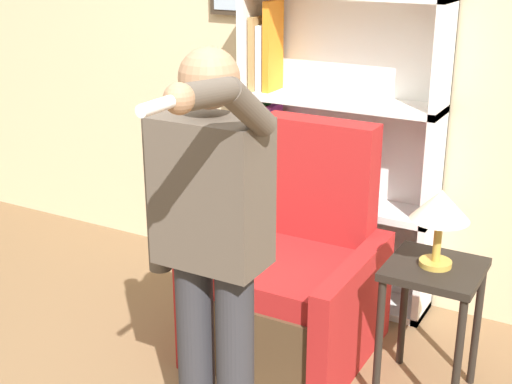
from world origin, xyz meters
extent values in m
cube|color=beige|center=(0.00, 2.03, 1.40)|extent=(8.00, 0.06, 2.80)
cube|color=white|center=(-0.39, 1.85, 0.89)|extent=(0.04, 0.28, 1.77)
cube|color=white|center=(0.71, 1.85, 0.89)|extent=(0.04, 0.28, 1.77)
cube|color=white|center=(0.16, 1.98, 0.89)|extent=(1.14, 0.01, 1.77)
cube|color=white|center=(0.16, 1.85, 0.02)|extent=(1.14, 0.28, 0.04)
cube|color=white|center=(0.16, 1.85, 0.59)|extent=(1.14, 0.28, 0.04)
cube|color=white|center=(0.16, 1.85, 1.18)|extent=(1.14, 0.28, 0.04)
cube|color=black|center=(-0.33, 1.85, 0.27)|extent=(0.04, 0.24, 0.46)
cube|color=gold|center=(-0.28, 1.85, 0.22)|extent=(0.05, 0.18, 0.35)
cube|color=#238438|center=(-0.23, 1.85, 0.30)|extent=(0.04, 0.18, 0.52)
cube|color=white|center=(-0.19, 1.85, 0.29)|extent=(0.03, 0.21, 0.50)
cube|color=#238438|center=(-0.33, 1.85, 0.86)|extent=(0.05, 0.17, 0.49)
cube|color=#BC4C56|center=(-0.28, 1.85, 0.81)|extent=(0.03, 0.20, 0.40)
cube|color=purple|center=(-0.24, 1.85, 0.86)|extent=(0.04, 0.16, 0.50)
cube|color=#9E7A47|center=(-0.34, 1.85, 1.41)|extent=(0.03, 0.21, 0.41)
cube|color=white|center=(-0.30, 1.85, 1.38)|extent=(0.04, 0.17, 0.37)
cube|color=orange|center=(-0.25, 1.85, 1.45)|extent=(0.04, 0.18, 0.50)
cube|color=#4C3823|center=(0.20, 1.17, 0.20)|extent=(0.61, 0.77, 0.40)
cube|color=#A31E1E|center=(0.20, 1.13, 0.46)|extent=(0.57, 0.65, 0.12)
cube|color=#A31E1E|center=(0.20, 1.51, 0.68)|extent=(0.61, 0.16, 0.96)
cube|color=#A31E1E|center=(-0.15, 1.17, 0.30)|extent=(0.10, 0.85, 0.59)
cube|color=#A31E1E|center=(0.56, 1.17, 0.30)|extent=(0.10, 0.85, 0.59)
cylinder|color=#2D2D33|center=(0.21, 0.33, 0.44)|extent=(0.15, 0.15, 0.88)
cylinder|color=#2D2D33|center=(0.39, 0.33, 0.44)|extent=(0.15, 0.15, 0.88)
cube|color=#51473D|center=(0.30, 0.33, 1.16)|extent=(0.41, 0.24, 0.56)
sphere|color=#997051|center=(0.30, 0.33, 1.57)|extent=(0.22, 0.22, 0.22)
cylinder|color=#51473D|center=(0.05, 0.33, 1.11)|extent=(0.09, 0.09, 0.65)
cylinder|color=#51473D|center=(0.52, 0.21, 1.52)|extent=(0.09, 0.28, 0.23)
cylinder|color=#51473D|center=(0.52, -0.03, 1.61)|extent=(0.08, 0.27, 0.10)
sphere|color=#997051|center=(0.52, -0.16, 1.62)|extent=(0.09, 0.09, 0.09)
cylinder|color=white|center=(0.52, -0.25, 1.62)|extent=(0.04, 0.15, 0.04)
cube|color=black|center=(0.93, 1.16, 0.64)|extent=(0.41, 0.41, 0.04)
cylinder|color=black|center=(0.76, 0.99, 0.31)|extent=(0.04, 0.04, 0.62)
cylinder|color=black|center=(1.11, 0.99, 0.31)|extent=(0.04, 0.04, 0.62)
cylinder|color=black|center=(0.76, 1.34, 0.31)|extent=(0.04, 0.04, 0.62)
cylinder|color=black|center=(1.11, 1.34, 0.31)|extent=(0.04, 0.04, 0.62)
cylinder|color=gold|center=(0.93, 1.16, 0.67)|extent=(0.14, 0.14, 0.02)
cylinder|color=gold|center=(0.93, 1.16, 0.78)|extent=(0.04, 0.04, 0.20)
cone|color=beige|center=(0.93, 1.16, 0.95)|extent=(0.26, 0.26, 0.14)
camera|label=1|loc=(1.63, -1.72, 2.04)|focal=50.00mm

